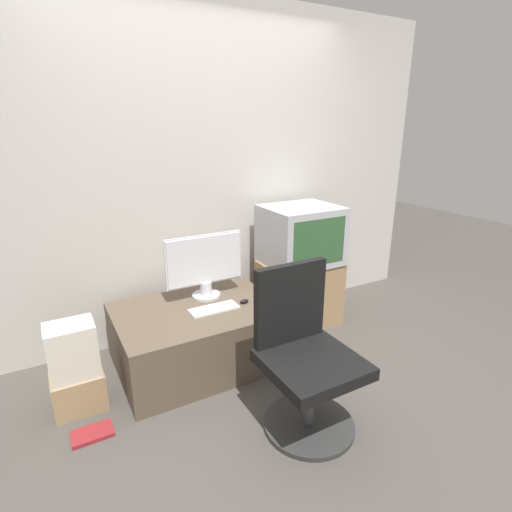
{
  "coord_description": "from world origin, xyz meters",
  "views": [
    {
      "loc": [
        -1.18,
        -1.68,
        1.69
      ],
      "look_at": [
        0.27,
        0.93,
        0.69
      ],
      "focal_mm": 28.0,
      "sensor_mm": 36.0,
      "label": 1
    }
  ],
  "objects_px": {
    "mouse": "(244,301)",
    "cardboard_box_lower": "(79,390)",
    "keyboard": "(214,309)",
    "book": "(92,434)",
    "main_monitor": "(205,265)",
    "crt_tv": "(301,235)",
    "office_chair": "(305,361)"
  },
  "relations": [
    {
      "from": "keyboard",
      "to": "crt_tv",
      "type": "bearing_deg",
      "value": 15.89
    },
    {
      "from": "main_monitor",
      "to": "keyboard",
      "type": "relative_size",
      "value": 1.73
    },
    {
      "from": "crt_tv",
      "to": "office_chair",
      "type": "bearing_deg",
      "value": -123.56
    },
    {
      "from": "mouse",
      "to": "keyboard",
      "type": "bearing_deg",
      "value": 177.51
    },
    {
      "from": "office_chair",
      "to": "cardboard_box_lower",
      "type": "xyz_separation_m",
      "value": [
        -1.14,
        0.77,
        -0.29
      ]
    },
    {
      "from": "book",
      "to": "office_chair",
      "type": "bearing_deg",
      "value": -23.15
    },
    {
      "from": "main_monitor",
      "to": "office_chair",
      "type": "xyz_separation_m",
      "value": [
        0.18,
        -1.03,
        -0.28
      ]
    },
    {
      "from": "mouse",
      "to": "crt_tv",
      "type": "distance_m",
      "value": 0.81
    },
    {
      "from": "main_monitor",
      "to": "office_chair",
      "type": "bearing_deg",
      "value": -80.26
    },
    {
      "from": "mouse",
      "to": "cardboard_box_lower",
      "type": "distance_m",
      "value": 1.21
    },
    {
      "from": "keyboard",
      "to": "mouse",
      "type": "distance_m",
      "value": 0.23
    },
    {
      "from": "office_chair",
      "to": "book",
      "type": "bearing_deg",
      "value": 156.85
    },
    {
      "from": "crt_tv",
      "to": "cardboard_box_lower",
      "type": "distance_m",
      "value": 1.98
    },
    {
      "from": "keyboard",
      "to": "mouse",
      "type": "relative_size",
      "value": 5.06
    },
    {
      "from": "cardboard_box_lower",
      "to": "office_chair",
      "type": "bearing_deg",
      "value": -34.05
    },
    {
      "from": "keyboard",
      "to": "book",
      "type": "relative_size",
      "value": 1.52
    },
    {
      "from": "cardboard_box_lower",
      "to": "book",
      "type": "relative_size",
      "value": 1.33
    },
    {
      "from": "book",
      "to": "main_monitor",
      "type": "bearing_deg",
      "value": 30.35
    },
    {
      "from": "main_monitor",
      "to": "office_chair",
      "type": "relative_size",
      "value": 0.63
    },
    {
      "from": "mouse",
      "to": "cardboard_box_lower",
      "type": "bearing_deg",
      "value": -179.66
    },
    {
      "from": "mouse",
      "to": "book",
      "type": "height_order",
      "value": "mouse"
    },
    {
      "from": "mouse",
      "to": "book",
      "type": "distance_m",
      "value": 1.26
    },
    {
      "from": "office_chair",
      "to": "cardboard_box_lower",
      "type": "relative_size",
      "value": 3.14
    },
    {
      "from": "main_monitor",
      "to": "cardboard_box_lower",
      "type": "bearing_deg",
      "value": -165.06
    },
    {
      "from": "crt_tv",
      "to": "book",
      "type": "bearing_deg",
      "value": -162.55
    },
    {
      "from": "cardboard_box_lower",
      "to": "book",
      "type": "xyz_separation_m",
      "value": [
        0.02,
        -0.29,
        -0.11
      ]
    },
    {
      "from": "main_monitor",
      "to": "keyboard",
      "type": "xyz_separation_m",
      "value": [
        -0.04,
        -0.24,
        -0.24
      ]
    },
    {
      "from": "crt_tv",
      "to": "book",
      "type": "distance_m",
      "value": 2.06
    },
    {
      "from": "mouse",
      "to": "cardboard_box_lower",
      "type": "xyz_separation_m",
      "value": [
        -1.16,
        -0.01,
        -0.34
      ]
    },
    {
      "from": "mouse",
      "to": "office_chair",
      "type": "relative_size",
      "value": 0.07
    },
    {
      "from": "office_chair",
      "to": "mouse",
      "type": "bearing_deg",
      "value": 88.62
    },
    {
      "from": "keyboard",
      "to": "book",
      "type": "distance_m",
      "value": 1.05
    }
  ]
}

